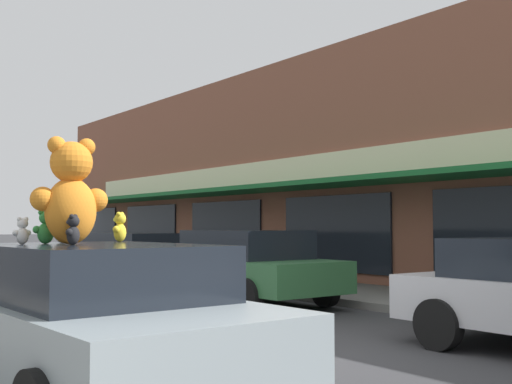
% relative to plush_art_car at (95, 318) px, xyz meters
% --- Properties ---
extents(ground_plane, '(260.00, 260.00, 0.00)m').
position_rel_plush_art_car_xyz_m(ground_plane, '(2.74, 0.68, -0.76)').
color(ground_plane, '#333335').
extents(storefront_row, '(13.26, 35.93, 6.48)m').
position_rel_plush_art_car_xyz_m(storefront_row, '(15.31, 6.73, 2.48)').
color(storefront_row, brown).
rests_on(storefront_row, ground_plane).
extents(plush_art_car, '(2.16, 4.14, 1.41)m').
position_rel_plush_art_car_xyz_m(plush_art_car, '(0.00, 0.00, 0.00)').
color(plush_art_car, '#8C999E').
rests_on(plush_art_car, ground_plane).
extents(teddy_bear_giant, '(0.73, 0.46, 0.99)m').
position_rel_plush_art_car_xyz_m(teddy_bear_giant, '(-0.15, 0.23, 1.13)').
color(teddy_bear_giant, orange).
rests_on(teddy_bear_giant, plush_art_car).
extents(teddy_bear_white, '(0.19, 0.13, 0.25)m').
position_rel_plush_art_car_xyz_m(teddy_bear_white, '(-0.51, 0.47, 0.77)').
color(teddy_bear_white, white).
rests_on(teddy_bear_white, plush_art_car).
extents(teddy_bear_cream, '(0.22, 0.26, 0.35)m').
position_rel_plush_art_car_xyz_m(teddy_bear_cream, '(-0.03, 0.74, 0.82)').
color(teddy_bear_cream, beige).
rests_on(teddy_bear_cream, plush_art_car).
extents(teddy_bear_green, '(0.24, 0.15, 0.32)m').
position_rel_plush_art_car_xyz_m(teddy_bear_green, '(-0.29, 0.49, 0.81)').
color(teddy_bear_green, green).
rests_on(teddy_bear_green, plush_art_car).
extents(teddy_bear_black, '(0.18, 0.19, 0.27)m').
position_rel_plush_art_car_xyz_m(teddy_bear_black, '(-0.21, -0.01, 0.78)').
color(teddy_bear_black, black).
rests_on(teddy_bear_black, plush_art_car).
extents(teddy_bear_yellow, '(0.22, 0.21, 0.32)m').
position_rel_plush_art_car_xyz_m(teddy_bear_yellow, '(0.62, 0.83, 0.81)').
color(teddy_bear_yellow, yellow).
rests_on(teddy_bear_yellow, plush_art_car).
extents(parked_car_far_center, '(2.08, 4.39, 1.50)m').
position_rel_plush_art_car_xyz_m(parked_car_far_center, '(5.43, 5.11, 0.04)').
color(parked_car_far_center, '#336B3D').
rests_on(parked_car_far_center, ground_plane).
extents(parked_car_far_right, '(1.99, 4.63, 1.41)m').
position_rel_plush_art_car_xyz_m(parked_car_far_right, '(5.43, 10.30, 0.03)').
color(parked_car_far_right, black).
rests_on(parked_car_far_right, ground_plane).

